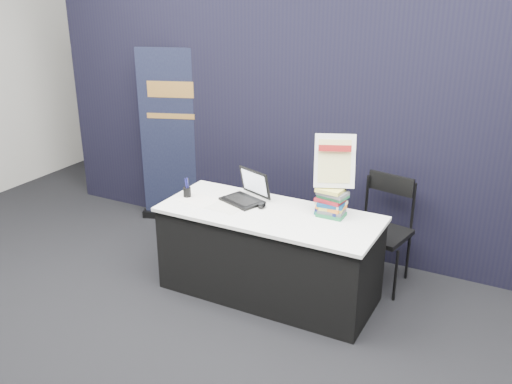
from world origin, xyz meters
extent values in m
plane|color=black|center=(0.00, 0.00, 0.00)|extent=(8.00, 8.00, 0.00)
cube|color=#A6A39D|center=(0.00, 4.00, 1.75)|extent=(8.00, 0.02, 3.50)
cube|color=black|center=(0.00, 1.60, 1.20)|extent=(6.00, 0.08, 2.40)
cube|color=black|center=(0.00, 0.55, 0.36)|extent=(1.76, 0.71, 0.72)
cube|color=silver|center=(0.00, 0.55, 0.73)|extent=(1.80, 0.75, 0.03)
cube|color=black|center=(-0.30, 0.64, 0.76)|extent=(0.40, 0.34, 0.02)
cube|color=black|center=(-0.30, 0.76, 0.89)|extent=(0.34, 0.17, 0.24)
cube|color=silver|center=(-0.30, 0.75, 0.89)|extent=(0.29, 0.14, 0.19)
ellipsoid|color=black|center=(-0.10, 0.62, 0.77)|extent=(0.10, 0.13, 0.04)
cube|color=white|center=(-0.54, 0.52, 0.75)|extent=(0.31, 0.27, 0.00)
cube|color=white|center=(-0.66, 0.50, 0.75)|extent=(0.36, 0.28, 0.00)
cube|color=silver|center=(-0.39, 0.48, 0.75)|extent=(0.33, 0.24, 0.00)
cylinder|color=black|center=(-0.77, 0.52, 0.79)|extent=(0.08, 0.08, 0.09)
cube|color=#18595E|center=(0.45, 0.74, 0.76)|extent=(0.23, 0.19, 0.03)
cube|color=#121952|center=(0.45, 0.74, 0.79)|extent=(0.23, 0.19, 0.03)
cube|color=orange|center=(0.45, 0.74, 0.82)|extent=(0.23, 0.19, 0.03)
cube|color=beige|center=(0.45, 0.74, 0.85)|extent=(0.23, 0.19, 0.03)
cube|color=maroon|center=(0.45, 0.74, 0.88)|extent=(0.23, 0.19, 0.03)
cube|color=#1B683B|center=(0.45, 0.74, 0.91)|extent=(0.23, 0.19, 0.03)
cube|color=#535459|center=(0.45, 0.74, 0.94)|extent=(0.23, 0.19, 0.03)
cube|color=#CEC752|center=(0.45, 0.74, 0.96)|extent=(0.23, 0.19, 0.03)
cube|color=#1B683B|center=(0.46, 0.72, 0.76)|extent=(0.21, 0.16, 0.03)
cube|color=#535459|center=(0.46, 0.72, 0.79)|extent=(0.21, 0.16, 0.03)
cube|color=#CEC752|center=(0.46, 0.72, 0.82)|extent=(0.21, 0.16, 0.03)
cube|color=navy|center=(0.46, 0.72, 0.85)|extent=(0.21, 0.16, 0.03)
cube|color=black|center=(0.45, 0.73, 0.99)|extent=(0.20, 0.10, 0.02)
cylinder|color=black|center=(0.37, 0.81, 1.12)|extent=(0.05, 0.10, 0.30)
cylinder|color=black|center=(0.54, 0.81, 1.12)|extent=(0.05, 0.10, 0.30)
cube|color=silver|center=(0.45, 0.78, 1.19)|extent=(0.34, 0.24, 0.41)
cube|color=#DCD689|center=(0.45, 0.77, 1.19)|extent=(0.27, 0.18, 0.33)
cube|color=maroon|center=(0.45, 0.77, 1.29)|extent=(0.24, 0.11, 0.05)
cube|color=black|center=(-1.59, 1.48, 0.04)|extent=(0.77, 0.37, 0.07)
cube|color=black|center=(-1.59, 1.50, 0.93)|extent=(0.71, 0.29, 1.85)
cube|color=gold|center=(-1.59, 1.48, 1.44)|extent=(0.48, 0.18, 0.17)
cube|color=gold|center=(-1.59, 1.48, 1.16)|extent=(0.52, 0.20, 0.06)
cylinder|color=black|center=(0.56, 0.94, 0.23)|extent=(0.02, 0.02, 0.46)
cylinder|color=black|center=(0.97, 0.94, 0.23)|extent=(0.02, 0.02, 0.46)
cylinder|color=black|center=(0.56, 1.35, 0.23)|extent=(0.02, 0.02, 0.46)
cylinder|color=black|center=(0.97, 1.35, 0.23)|extent=(0.02, 0.02, 0.46)
cube|color=black|center=(0.77, 1.14, 0.48)|extent=(0.50, 0.50, 0.04)
cube|color=black|center=(0.77, 1.35, 0.87)|extent=(0.41, 0.11, 0.16)
camera|label=1|loc=(1.88, -3.23, 2.58)|focal=40.00mm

